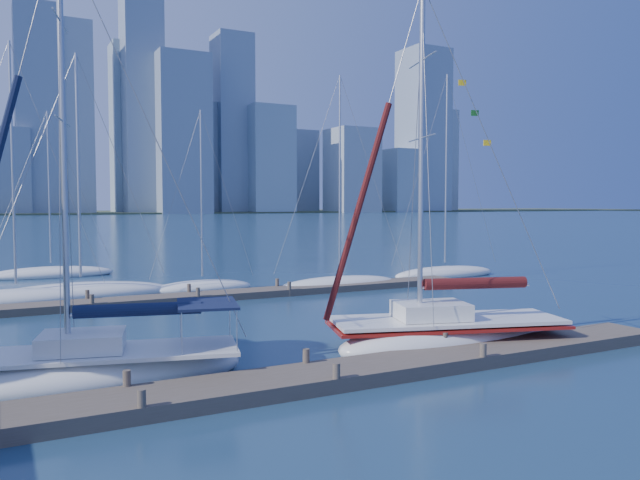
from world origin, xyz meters
TOP-DOWN VIEW (x-y plane):
  - ground at (0.00, 0.00)m, footprint 700.00×700.00m
  - near_dock at (0.00, 0.00)m, footprint 26.00×2.00m
  - far_dock at (2.00, 16.00)m, footprint 30.00×1.80m
  - far_shore at (0.00, 320.00)m, footprint 800.00×100.00m
  - sailboat_navy at (-5.27, 2.83)m, footprint 8.23×4.36m
  - sailboat_maroon at (5.93, 1.96)m, footprint 8.98×5.12m
  - bg_boat_0 at (-7.05, 18.94)m, footprint 8.51×3.62m
  - bg_boat_1 at (-3.99, 19.48)m, footprint 9.69×4.49m
  - bg_boat_2 at (2.45, 19.24)m, footprint 6.05×2.89m
  - bg_boat_4 at (10.00, 16.83)m, footprint 7.90×4.98m
  - bg_boat_5 at (19.03, 18.38)m, footprint 8.25×3.24m
  - bg_boat_6 at (-4.65, 30.49)m, footprint 8.24×3.23m
  - skyline at (23.94, 290.02)m, footprint 502.65×51.31m

SIDE VIEW (x-z plane):
  - ground at x=0.00m, z-range 0.00..0.00m
  - far_shore at x=0.00m, z-range -0.75..0.75m
  - far_dock at x=2.00m, z-range 0.00..0.36m
  - near_dock at x=0.00m, z-range 0.00..0.40m
  - bg_boat_2 at x=2.45m, z-range -5.01..5.46m
  - bg_boat_6 at x=-4.65m, z-range -5.48..5.95m
  - bg_boat_4 at x=10.00m, z-range -6.09..6.59m
  - bg_boat_5 at x=19.03m, z-range -6.67..7.19m
  - bg_boat_0 at x=-7.05m, z-range -6.31..6.83m
  - bg_boat_1 at x=-3.99m, z-range -6.24..6.80m
  - sailboat_maroon at x=5.93m, z-range -5.43..7.38m
  - sailboat_navy at x=-5.27m, z-range -5.36..7.45m
  - skyline at x=23.94m, z-range -24.10..97.74m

